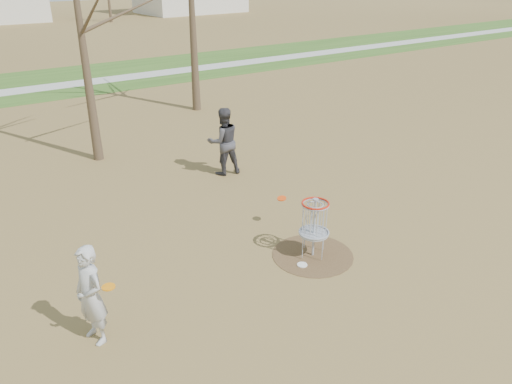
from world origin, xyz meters
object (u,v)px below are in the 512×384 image
Objects in this scene: disc_grounded at (302,265)px; disc_golf_basket at (315,219)px; player_standing at (90,296)px; player_throwing at (224,141)px.

disc_golf_basket reaches higher than disc_grounded.
player_standing is 4.81m from disc_golf_basket.
disc_golf_basket is (-0.80, -5.14, -0.11)m from player_throwing.
player_standing is 4.45m from disc_grounded.
player_throwing reaches higher than disc_golf_basket.
disc_golf_basket is at bearing 90.98° from player_throwing.
player_throwing is at bearing 116.58° from player_standing.
disc_grounded is at bearing 86.60° from player_throwing.
disc_grounded is 0.16× the size of disc_golf_basket.
disc_grounded is (-1.25, -5.33, -1.01)m from player_throwing.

